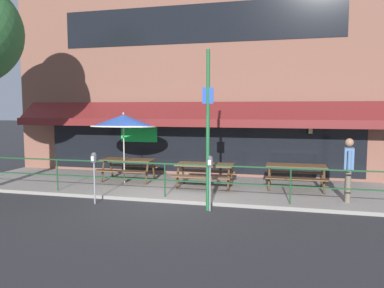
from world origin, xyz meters
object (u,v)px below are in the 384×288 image
Objects in this scene: picnic_table_centre at (205,169)px; street_sign_pole at (208,129)px; patio_umbrella_left at (123,121)px; picnic_table_left at (128,164)px; pedestrian_walking at (348,166)px; picnic_table_right at (296,170)px; parking_meter_far at (210,166)px; parking_meter_near at (94,162)px.

street_sign_pole reaches higher than picnic_table_centre.
street_sign_pole is at bearing -34.81° from patio_umbrella_left.
pedestrian_walking is (6.90, -1.20, 0.35)m from picnic_table_left.
pedestrian_walking reaches higher than picnic_table_right.
parking_meter_far reaches higher than picnic_table_centre.
picnic_table_centre is 2.82m from picnic_table_right.
parking_meter_near is (-6.69, -1.54, 0.09)m from pedestrian_walking.
picnic_table_right is at bearing 8.67° from picnic_table_centre.
picnic_table_right is (2.79, 0.43, 0.00)m from picnic_table_centre.
parking_meter_near is 3.27m from street_sign_pole.
patio_umbrella_left is 1.67× the size of parking_meter_near.
parking_meter_near is at bearing -85.13° from patio_umbrella_left.
picnic_table_centre is 3.50m from parking_meter_near.
street_sign_pole is (-3.56, -1.45, 1.03)m from pedestrian_walking.
patio_umbrella_left is 1.67× the size of parking_meter_far.
street_sign_pole is (0.55, -2.23, 1.38)m from picnic_table_centre.
parking_meter_near is at bearing -85.71° from picnic_table_left.
patio_umbrella_left is at bearing 145.32° from parking_meter_far.
patio_umbrella_left is (-0.00, -0.33, 1.47)m from picnic_table_left.
pedestrian_walking is at bearing -9.90° from picnic_table_left.
picnic_table_right is 1.82m from pedestrian_walking.
picnic_table_right is at bearing 51.00° from parking_meter_far.
patio_umbrella_left is (-5.58, -0.33, 1.47)m from picnic_table_right.
picnic_table_centre is 1.27× the size of parking_meter_far.
parking_meter_near is at bearing -152.94° from picnic_table_right.
picnic_table_centre is at bearing 103.81° from street_sign_pole.
patio_umbrella_left reaches higher than pedestrian_walking.
parking_meter_far is 0.35× the size of street_sign_pole.
street_sign_pole is at bearing 1.74° from parking_meter_near.
parking_meter_near reaches higher than picnic_table_centre.
parking_meter_far is at bearing 1.06° from parking_meter_near.
pedestrian_walking is at bearing 22.99° from parking_meter_far.
parking_meter_far is (3.41, -2.69, 0.44)m from picnic_table_left.
patio_umbrella_left is at bearing 178.05° from picnic_table_centre.
patio_umbrella_left is (-2.79, 0.09, 1.47)m from picnic_table_centre.
street_sign_pole is at bearing -76.19° from picnic_table_centre.
parking_meter_near is at bearing -178.26° from street_sign_pole.
picnic_table_left is 2.79m from parking_meter_near.
street_sign_pole is at bearing 152.07° from parking_meter_far.
picnic_table_centre is 1.00× the size of picnic_table_right.
picnic_table_right is 1.05× the size of pedestrian_walking.
picnic_table_left is 1.27× the size of parking_meter_near.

